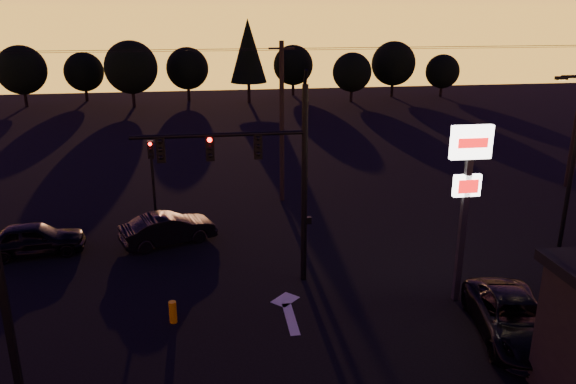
# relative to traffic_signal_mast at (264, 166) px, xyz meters

# --- Properties ---
(ground) EXTENTS (120.00, 120.00, 0.00)m
(ground) POSITION_rel_traffic_signal_mast_xyz_m (0.10, -3.99, -4.94)
(ground) COLOR black
(ground) RESTS_ON ground
(lane_arrow) EXTENTS (1.20, 3.10, 0.01)m
(lane_arrow) POSITION_rel_traffic_signal_mast_xyz_m (0.60, -2.33, -4.93)
(lane_arrow) COLOR beige
(lane_arrow) RESTS_ON ground
(traffic_signal_mast) EXTENTS (6.79, 0.52, 8.58)m
(traffic_signal_mast) POSITION_rel_traffic_signal_mast_xyz_m (0.00, 0.00, 0.00)
(traffic_signal_mast) COLOR black
(traffic_signal_mast) RESTS_ON ground
(secondary_signal) EXTENTS (0.30, 0.31, 4.35)m
(secondary_signal) POSITION_rel_traffic_signal_mast_xyz_m (-4.90, 7.49, -2.07)
(secondary_signal) COLOR black
(secondary_signal) RESTS_ON ground
(pylon_sign) EXTENTS (1.50, 0.28, 6.80)m
(pylon_sign) POSITION_rel_traffic_signal_mast_xyz_m (7.10, -2.49, -0.02)
(pylon_sign) COLOR black
(pylon_sign) RESTS_ON ground
(streetlight) EXTENTS (1.55, 0.35, 8.00)m
(streetlight) POSITION_rel_traffic_signal_mast_xyz_m (14.01, 1.51, -0.52)
(streetlight) COLOR black
(streetlight) RESTS_ON ground
(utility_pole_1) EXTENTS (1.40, 0.26, 9.00)m
(utility_pole_1) POSITION_rel_traffic_signal_mast_xyz_m (2.10, 10.01, -0.34)
(utility_pole_1) COLOR black
(utility_pole_1) RESTS_ON ground
(power_wires) EXTENTS (36.00, 1.22, 0.07)m
(power_wires) POSITION_rel_traffic_signal_mast_xyz_m (2.10, 10.01, 3.63)
(power_wires) COLOR black
(power_wires) RESTS_ON ground
(bollard) EXTENTS (0.27, 0.27, 0.81)m
(bollard) POSITION_rel_traffic_signal_mast_xyz_m (-3.58, -2.58, -4.53)
(bollard) COLOR #B87300
(bollard) RESTS_ON ground
(tree_0) EXTENTS (5.36, 5.36, 6.74)m
(tree_0) POSITION_rel_traffic_signal_mast_xyz_m (-21.90, 46.01, -0.88)
(tree_0) COLOR black
(tree_0) RESTS_ON ground
(tree_1) EXTENTS (4.54, 4.54, 5.71)m
(tree_1) POSITION_rel_traffic_signal_mast_xyz_m (-15.90, 49.01, -1.50)
(tree_1) COLOR black
(tree_1) RESTS_ON ground
(tree_2) EXTENTS (5.77, 5.78, 7.26)m
(tree_2) POSITION_rel_traffic_signal_mast_xyz_m (-9.90, 44.01, -0.57)
(tree_2) COLOR black
(tree_2) RESTS_ON ground
(tree_3) EXTENTS (4.95, 4.95, 6.22)m
(tree_3) POSITION_rel_traffic_signal_mast_xyz_m (-3.90, 48.01, -1.19)
(tree_3) COLOR black
(tree_3) RESTS_ON ground
(tree_4) EXTENTS (4.18, 4.18, 9.50)m
(tree_4) POSITION_rel_traffic_signal_mast_xyz_m (3.10, 45.01, 0.99)
(tree_4) COLOR black
(tree_4) RESTS_ON ground
(tree_5) EXTENTS (4.95, 4.95, 6.22)m
(tree_5) POSITION_rel_traffic_signal_mast_xyz_m (9.10, 50.01, -1.19)
(tree_5) COLOR black
(tree_5) RESTS_ON ground
(tree_6) EXTENTS (4.54, 4.54, 5.71)m
(tree_6) POSITION_rel_traffic_signal_mast_xyz_m (15.10, 44.01, -1.50)
(tree_6) COLOR black
(tree_6) RESTS_ON ground
(tree_7) EXTENTS (5.36, 5.36, 6.74)m
(tree_7) POSITION_rel_traffic_signal_mast_xyz_m (21.10, 47.01, -0.88)
(tree_7) COLOR black
(tree_7) RESTS_ON ground
(tree_8) EXTENTS (4.12, 4.12, 5.19)m
(tree_8) POSITION_rel_traffic_signal_mast_xyz_m (27.10, 46.01, -1.82)
(tree_8) COLOR black
(tree_8) RESTS_ON ground
(car_left) EXTENTS (4.58, 2.30, 1.50)m
(car_left) POSITION_rel_traffic_signal_mast_xyz_m (-10.04, 4.27, -4.19)
(car_left) COLOR black
(car_left) RESTS_ON ground
(car_mid) EXTENTS (4.68, 3.03, 1.46)m
(car_mid) POSITION_rel_traffic_signal_mast_xyz_m (-4.09, 4.63, -4.21)
(car_mid) COLOR black
(car_mid) RESTS_ON ground
(suv_parked) EXTENTS (3.32, 5.54, 1.44)m
(suv_parked) POSITION_rel_traffic_signal_mast_xyz_m (7.87, -5.27, -4.22)
(suv_parked) COLOR black
(suv_parked) RESTS_ON ground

